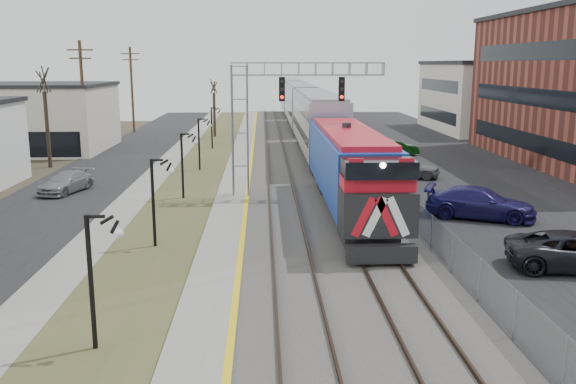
{
  "coord_description": "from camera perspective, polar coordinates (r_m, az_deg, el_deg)",
  "views": [
    {
      "loc": [
        0.85,
        -8.4,
        8.05
      ],
      "look_at": [
        1.93,
        17.42,
        2.6
      ],
      "focal_mm": 38.0,
      "sensor_mm": 36.0,
      "label": 1
    }
  ],
  "objects": [
    {
      "name": "street_west",
      "position": [
        45.83,
        -18.0,
        1.23
      ],
      "size": [
        7.0,
        120.0,
        0.04
      ],
      "primitive_type": "cube",
      "color": "black",
      "rests_on": "ground"
    },
    {
      "name": "sidewalk",
      "position": [
        44.82,
        -12.45,
        1.33
      ],
      "size": [
        2.0,
        120.0,
        0.08
      ],
      "primitive_type": "cube",
      "color": "gray",
      "rests_on": "ground"
    },
    {
      "name": "grass_median",
      "position": [
        44.4,
        -8.63,
        1.37
      ],
      "size": [
        4.0,
        120.0,
        0.06
      ],
      "primitive_type": "cube",
      "color": "#474B28",
      "rests_on": "ground"
    },
    {
      "name": "platform",
      "position": [
        44.15,
        -4.76,
        1.52
      ],
      "size": [
        2.0,
        120.0,
        0.24
      ],
      "primitive_type": "cube",
      "color": "gray",
      "rests_on": "ground"
    },
    {
      "name": "ballast_bed",
      "position": [
        44.23,
        1.73,
        1.55
      ],
      "size": [
        8.0,
        120.0,
        0.2
      ],
      "primitive_type": "cube",
      "color": "#595651",
      "rests_on": "ground"
    },
    {
      "name": "parking_lot",
      "position": [
        46.66,
        16.59,
        1.5
      ],
      "size": [
        16.0,
        120.0,
        0.04
      ],
      "primitive_type": "cube",
      "color": "black",
      "rests_on": "ground"
    },
    {
      "name": "platform_edge",
      "position": [
        44.1,
        -3.62,
        1.69
      ],
      "size": [
        0.24,
        120.0,
        0.01
      ],
      "primitive_type": "cube",
      "color": "gold",
      "rests_on": "platform"
    },
    {
      "name": "track_near",
      "position": [
        44.1,
        -0.87,
        1.75
      ],
      "size": [
        1.58,
        120.0,
        0.15
      ],
      "color": "#2D2119",
      "rests_on": "ballast_bed"
    },
    {
      "name": "track_far",
      "position": [
        44.33,
        3.66,
        1.78
      ],
      "size": [
        1.58,
        120.0,
        0.15
      ],
      "color": "#2D2119",
      "rests_on": "ballast_bed"
    },
    {
      "name": "train",
      "position": [
        67.61,
        1.57,
        7.55
      ],
      "size": [
        3.0,
        85.85,
        5.33
      ],
      "color": "#13379D",
      "rests_on": "ground"
    },
    {
      "name": "signal_gantry",
      "position": [
        36.47,
        -1.83,
        8.03
      ],
      "size": [
        9.0,
        1.07,
        8.15
      ],
      "color": "gray",
      "rests_on": "ground"
    },
    {
      "name": "lampposts",
      "position": [
        27.79,
        -12.39,
        -0.95
      ],
      "size": [
        0.14,
        62.14,
        4.0
      ],
      "color": "black",
      "rests_on": "ground"
    },
    {
      "name": "fence",
      "position": [
        44.61,
        7.12,
        2.46
      ],
      "size": [
        0.04,
        120.0,
        1.6
      ],
      "primitive_type": "cube",
      "color": "gray",
      "rests_on": "ground"
    },
    {
      "name": "bare_trees",
      "position": [
        49.49,
        -18.3,
        5.11
      ],
      "size": [
        12.3,
        42.3,
        5.95
      ],
      "color": "#382D23",
      "rests_on": "ground"
    },
    {
      "name": "car_lot_d",
      "position": [
        33.66,
        17.53,
        -1.06
      ],
      "size": [
        6.09,
        4.35,
        1.64
      ],
      "primitive_type": "imported",
      "rotation": [
        0.0,
        0.0,
        1.16
      ],
      "color": "#1C1753",
      "rests_on": "ground"
    },
    {
      "name": "car_lot_e",
      "position": [
        44.51,
        11.03,
        2.31
      ],
      "size": [
        5.01,
        3.32,
        1.59
      ],
      "primitive_type": "imported",
      "rotation": [
        0.0,
        0.0,
        1.23
      ],
      "color": "slate",
      "rests_on": "ground"
    },
    {
      "name": "car_lot_f",
      "position": [
        55.09,
        9.95,
        4.05
      ],
      "size": [
        4.33,
        2.03,
        1.37
      ],
      "primitive_type": "imported",
      "rotation": [
        0.0,
        0.0,
        1.71
      ],
      "color": "#0C3C0E",
      "rests_on": "ground"
    },
    {
      "name": "car_street_b",
      "position": [
        41.14,
        -20.07,
        0.81
      ],
      "size": [
        3.01,
        4.78,
        1.29
      ],
      "primitive_type": "imported",
      "rotation": [
        0.0,
        0.0,
        -0.29
      ],
      "color": "gray",
      "rests_on": "ground"
    }
  ]
}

